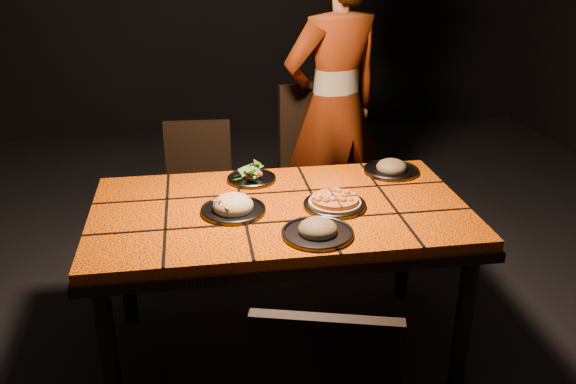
{
  "coord_description": "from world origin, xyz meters",
  "views": [
    {
      "loc": [
        -0.34,
        -2.35,
        1.84
      ],
      "look_at": [
        0.03,
        -0.01,
        0.82
      ],
      "focal_mm": 38.0,
      "sensor_mm": 36.0,
      "label": 1
    }
  ],
  "objects": [
    {
      "name": "plate_pizza",
      "position": [
        0.23,
        -0.04,
        0.77
      ],
      "size": [
        0.27,
        0.27,
        0.04
      ],
      "color": "#38393E",
      "rests_on": "dining_table"
    },
    {
      "name": "plate_salad",
      "position": [
        -0.09,
        0.31,
        0.78
      ],
      "size": [
        0.23,
        0.23,
        0.07
      ],
      "color": "#38393E",
      "rests_on": "dining_table"
    },
    {
      "name": "chair_far_left",
      "position": [
        -0.34,
        0.93,
        0.48
      ],
      "size": [
        0.4,
        0.4,
        0.84
      ],
      "rotation": [
        0.0,
        0.0,
        -0.06
      ],
      "color": "black",
      "rests_on": "ground"
    },
    {
      "name": "chair_far_right",
      "position": [
        0.4,
        1.03,
        0.58
      ],
      "size": [
        0.52,
        0.52,
        1.01
      ],
      "rotation": [
        0.0,
        0.0,
        0.15
      ],
      "color": "black",
      "rests_on": "ground"
    },
    {
      "name": "diner",
      "position": [
        0.46,
        0.97,
        0.9
      ],
      "size": [
        0.76,
        0.64,
        1.79
      ],
      "primitive_type": "imported",
      "rotation": [
        0.0,
        0.0,
        3.52
      ],
      "color": "brown",
      "rests_on": "ground"
    },
    {
      "name": "plate_mushroom_a",
      "position": [
        0.11,
        -0.29,
        0.77
      ],
      "size": [
        0.28,
        0.28,
        0.09
      ],
      "color": "#38393E",
      "rests_on": "dining_table"
    },
    {
      "name": "plate_pasta",
      "position": [
        -0.2,
        -0.03,
        0.77
      ],
      "size": [
        0.27,
        0.27,
        0.09
      ],
      "color": "#38393E",
      "rests_on": "dining_table"
    },
    {
      "name": "plate_mushroom_b",
      "position": [
        0.6,
        0.31,
        0.77
      ],
      "size": [
        0.27,
        0.27,
        0.09
      ],
      "color": "#38393E",
      "rests_on": "dining_table"
    },
    {
      "name": "room_shell",
      "position": [
        0.0,
        0.0,
        1.5
      ],
      "size": [
        6.04,
        7.04,
        3.08
      ],
      "color": "black",
      "rests_on": "ground"
    },
    {
      "name": "dining_table",
      "position": [
        0.0,
        0.0,
        0.67
      ],
      "size": [
        1.62,
        0.92,
        0.75
      ],
      "color": "#EC5B07",
      "rests_on": "ground"
    }
  ]
}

